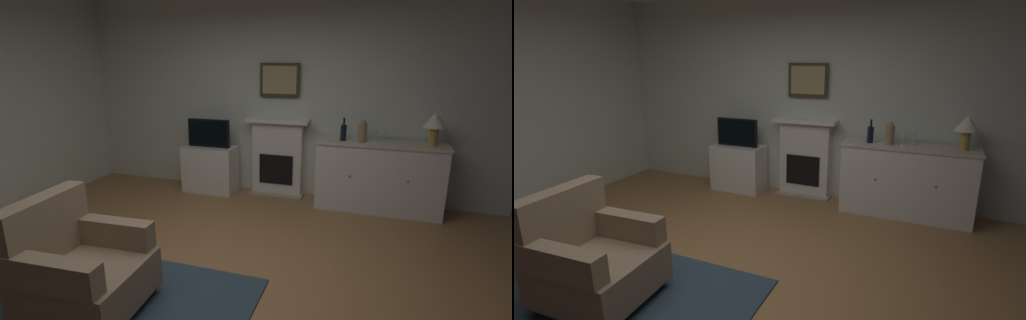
# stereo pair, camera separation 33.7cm
# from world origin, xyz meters

# --- Properties ---
(ground_plane) EXTENTS (5.99, 5.25, 0.10)m
(ground_plane) POSITION_xyz_m (0.00, 0.00, -0.05)
(ground_plane) COLOR #9E7042
(ground_plane) RESTS_ON ground
(wall_rear) EXTENTS (5.99, 0.06, 2.76)m
(wall_rear) POSITION_xyz_m (0.00, 2.60, 1.38)
(wall_rear) COLOR silver
(wall_rear) RESTS_ON ground_plane
(area_rug) EXTENTS (2.53, 1.41, 0.02)m
(area_rug) POSITION_xyz_m (-0.75, -0.39, 0.01)
(area_rug) COLOR #2D4251
(area_rug) RESTS_ON ground_plane
(fireplace_unit) EXTENTS (0.87, 0.30, 1.10)m
(fireplace_unit) POSITION_xyz_m (0.02, 2.47, 0.55)
(fireplace_unit) COLOR white
(fireplace_unit) RESTS_ON ground_plane
(framed_picture) EXTENTS (0.55, 0.04, 0.45)m
(framed_picture) POSITION_xyz_m (0.02, 2.51, 1.62)
(framed_picture) COLOR #473323
(sideboard_cabinet) EXTENTS (1.56, 0.49, 0.89)m
(sideboard_cabinet) POSITION_xyz_m (1.39, 2.29, 0.45)
(sideboard_cabinet) COLOR white
(sideboard_cabinet) RESTS_ON ground_plane
(table_lamp) EXTENTS (0.26, 0.26, 0.40)m
(table_lamp) POSITION_xyz_m (1.97, 2.29, 1.17)
(table_lamp) COLOR #B79338
(table_lamp) RESTS_ON sideboard_cabinet
(wine_bottle) EXTENTS (0.08, 0.08, 0.29)m
(wine_bottle) POSITION_xyz_m (0.93, 2.26, 1.00)
(wine_bottle) COLOR black
(wine_bottle) RESTS_ON sideboard_cabinet
(wine_glass_left) EXTENTS (0.07, 0.07, 0.16)m
(wine_glass_left) POSITION_xyz_m (1.31, 2.24, 1.02)
(wine_glass_left) COLOR silver
(wine_glass_left) RESTS_ON sideboard_cabinet
(wine_glass_center) EXTENTS (0.07, 0.07, 0.16)m
(wine_glass_center) POSITION_xyz_m (1.42, 2.32, 1.02)
(wine_glass_center) COLOR silver
(wine_glass_center) RESTS_ON sideboard_cabinet
(vase_decorative) EXTENTS (0.11, 0.11, 0.28)m
(vase_decorative) POSITION_xyz_m (1.16, 2.24, 1.03)
(vase_decorative) COLOR #9E7F5B
(vase_decorative) RESTS_ON sideboard_cabinet
(tv_cabinet) EXTENTS (0.75, 0.42, 0.67)m
(tv_cabinet) POSITION_xyz_m (-0.95, 2.31, 0.34)
(tv_cabinet) COLOR white
(tv_cabinet) RESTS_ON ground_plane
(tv_set) EXTENTS (0.62, 0.07, 0.40)m
(tv_set) POSITION_xyz_m (-0.95, 2.28, 0.87)
(tv_set) COLOR black
(tv_set) RESTS_ON tv_cabinet
(armchair) EXTENTS (0.85, 0.82, 0.92)m
(armchair) POSITION_xyz_m (-0.73, -0.51, 0.38)
(armchair) COLOR #8C7259
(armchair) RESTS_ON ground_plane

